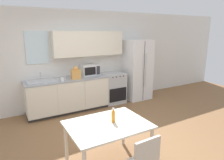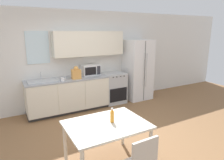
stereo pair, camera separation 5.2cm
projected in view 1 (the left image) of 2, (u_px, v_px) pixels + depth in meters
ground_plane at (105, 137)px, 4.13m from camera, size 12.00×12.00×0.00m
wall_back at (73, 57)px, 5.57m from camera, size 12.00×0.38×2.70m
kitchen_counter at (68, 95)px, 5.38m from camera, size 2.17×0.68×0.91m
oven_range at (113, 88)px, 6.07m from camera, size 0.64×0.65×0.91m
refrigerator at (137, 70)px, 6.34m from camera, size 0.79×0.74×1.88m
kitchen_sink at (42, 81)px, 4.97m from camera, size 0.73×0.45×0.22m
microwave at (90, 70)px, 5.69m from camera, size 0.51×0.35×0.30m
coffee_mug at (63, 79)px, 5.01m from camera, size 0.12×0.09×0.09m
grocery_bag_0 at (76, 73)px, 5.23m from camera, size 0.26×0.23×0.34m
dining_table at (108, 129)px, 3.11m from camera, size 1.23×0.92×0.74m
drink_bottle at (113, 116)px, 3.13m from camera, size 0.06×0.06×0.24m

